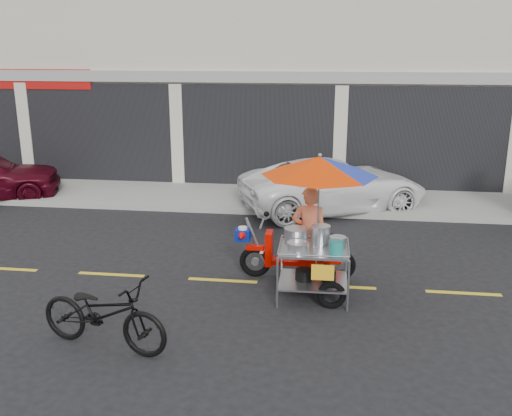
# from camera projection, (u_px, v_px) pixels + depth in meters

# --- Properties ---
(ground) EXTENTS (90.00, 90.00, 0.00)m
(ground) POSITION_uv_depth(u_px,v_px,m) (340.00, 287.00, 9.56)
(ground) COLOR black
(sidewalk) EXTENTS (45.00, 3.00, 0.15)m
(sidewalk) POSITION_uv_depth(u_px,v_px,m) (338.00, 199.00, 14.78)
(sidewalk) COLOR gray
(sidewalk) RESTS_ON ground
(shophouse_block) EXTENTS (36.00, 8.11, 10.40)m
(shophouse_block) POSITION_uv_depth(u_px,v_px,m) (432.00, 35.00, 18.14)
(shophouse_block) COLOR beige
(shophouse_block) RESTS_ON ground
(centerline) EXTENTS (42.00, 0.10, 0.01)m
(centerline) POSITION_uv_depth(u_px,v_px,m) (340.00, 287.00, 9.55)
(centerline) COLOR gold
(centerline) RESTS_ON ground
(white_pickup) EXTENTS (5.02, 3.82, 1.27)m
(white_pickup) POSITION_uv_depth(u_px,v_px,m) (334.00, 185.00, 13.88)
(white_pickup) COLOR white
(white_pickup) RESTS_ON ground
(near_bicycle) EXTENTS (2.00, 1.08, 1.00)m
(near_bicycle) POSITION_uv_depth(u_px,v_px,m) (103.00, 313.00, 7.50)
(near_bicycle) COLOR black
(near_bicycle) RESTS_ON ground
(food_vendor_rig) EXTENTS (2.33, 1.84, 2.34)m
(food_vendor_rig) POSITION_uv_depth(u_px,v_px,m) (313.00, 204.00, 9.05)
(food_vendor_rig) COLOR black
(food_vendor_rig) RESTS_ON ground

